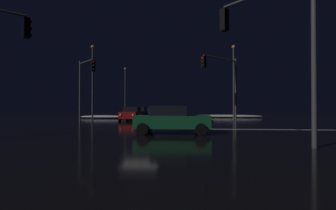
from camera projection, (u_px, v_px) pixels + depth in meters
ground at (140, 129)px, 17.73m from camera, size 120.00×120.00×0.10m
stop_line_north at (155, 122)px, 25.23m from camera, size 0.35×12.82×0.01m
centre_line_ns at (166, 118)px, 36.78m from camera, size 22.00×0.15×0.01m
crosswalk_bar_east at (252, 129)px, 17.08m from camera, size 12.82×0.40×0.01m
snow_bank_left_curb at (104, 117)px, 34.84m from camera, size 6.76×1.50×0.44m
snow_bank_right_curb at (223, 116)px, 37.39m from camera, size 11.35×1.50×0.44m
sedan_red at (132, 114)px, 28.04m from camera, size 2.02×4.33×1.57m
sedan_black at (140, 113)px, 34.43m from camera, size 2.02×4.33×1.57m
sedan_blue at (150, 112)px, 40.13m from camera, size 2.02×4.33×1.57m
sedan_gray at (155, 111)px, 46.09m from camera, size 2.02×4.33×1.57m
sedan_green_crossing at (172, 119)px, 14.34m from camera, size 4.33×2.02×1.57m
traffic_signal_ne at (223, 76)px, 23.72m from camera, size 3.61×3.61×6.33m
traffic_signal_nw at (85, 79)px, 25.30m from camera, size 2.61×2.61×6.34m
traffic_signal_se at (270, 33)px, 10.48m from camera, size 3.13×3.13×6.62m
streetlamp_right_near at (234, 77)px, 30.12m from camera, size 0.44×0.44×8.91m
streetlamp_left_far at (125, 88)px, 47.54m from camera, size 0.44×0.44×9.00m
streetlamp_left_near at (93, 77)px, 31.61m from camera, size 0.44×0.44×9.28m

